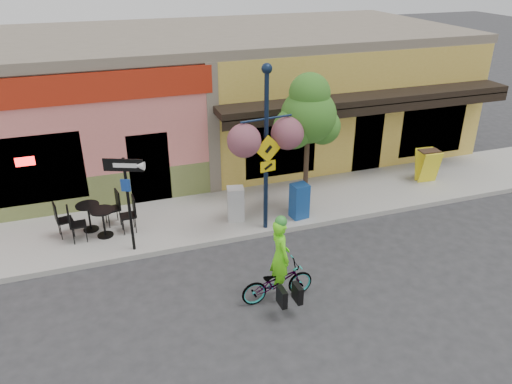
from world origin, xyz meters
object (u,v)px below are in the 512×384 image
cyclist_rider (280,266)px  lamp_post (266,151)px  building (212,93)px  one_way_sign (129,205)px  newspaper_box_blue (299,201)px  bicycle (277,282)px  newspaper_box_grey (236,204)px  street_tree (307,145)px

cyclist_rider → lamp_post: size_ratio=0.38×
building → one_way_sign: bearing=-119.9°
one_way_sign → newspaper_box_blue: bearing=25.3°
bicycle → newspaper_box_grey: bearing=-3.9°
lamp_post → street_tree: bearing=12.6°
building → newspaper_box_grey: size_ratio=18.55×
newspaper_box_blue → bicycle: bearing=-128.9°
bicycle → newspaper_box_grey: 3.57m
bicycle → one_way_sign: (-2.81, 2.90, 0.97)m
building → cyclist_rider: (-1.01, -9.61, -1.38)m
building → one_way_sign: size_ratio=7.23×
newspaper_box_blue → lamp_post: bearing=-175.5°
cyclist_rider → building: bearing=-7.9°
cyclist_rider → street_tree: (2.11, 3.37, 1.34)m
building → one_way_sign: 7.79m
street_tree → newspaper_box_grey: bearing=174.7°
bicycle → street_tree: street_tree is taller
one_way_sign → newspaper_box_blue: (4.68, 0.20, -0.75)m
one_way_sign → newspaper_box_grey: one_way_sign is taller
bicycle → lamp_post: size_ratio=0.37×
cyclist_rider → street_tree: size_ratio=0.42×
building → lamp_post: size_ratio=4.04×
one_way_sign → building: bearing=83.0°
lamp_post → newspaper_box_grey: size_ratio=4.59×
newspaper_box_blue → newspaper_box_grey: 1.81m
cyclist_rider → newspaper_box_blue: (1.82, 3.10, -0.21)m
bicycle → street_tree: (2.16, 3.37, 1.77)m
one_way_sign → street_tree: street_tree is taller
lamp_post → newspaper_box_blue: lamp_post is taller
newspaper_box_blue → newspaper_box_grey: size_ratio=1.04×
lamp_post → one_way_sign: bearing=171.9°
lamp_post → building: bearing=80.0°
newspaper_box_grey → street_tree: (2.04, -0.19, 1.57)m
newspaper_box_blue → street_tree: bearing=35.6°
bicycle → street_tree: bearing=-34.6°
bicycle → cyclist_rider: (0.05, 0.00, 0.43)m
newspaper_box_blue → one_way_sign: bearing=174.7°
cyclist_rider → one_way_sign: 4.10m
building → bicycle: 9.84m
newspaper_box_blue → newspaper_box_grey: bearing=157.5°
lamp_post → cyclist_rider: bearing=-111.5°
one_way_sign → cyclist_rider: bearing=-22.5°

